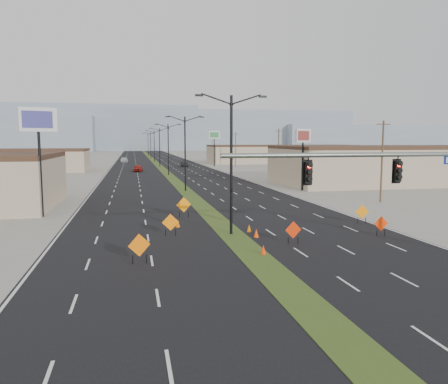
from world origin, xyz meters
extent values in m
plane|color=gray|center=(0.00, 0.00, 0.00)|extent=(600.00, 600.00, 0.00)
cube|color=black|center=(0.00, 100.00, 0.00)|extent=(25.00, 400.00, 0.02)
cube|color=#2E4D1B|center=(0.00, 100.00, 0.00)|extent=(2.00, 400.00, 0.04)
cube|color=tan|center=(-32.00, 85.00, 2.25)|extent=(30.00, 14.00, 4.50)
cube|color=tan|center=(34.00, 45.00, 2.75)|extent=(36.00, 18.00, 5.50)
cube|color=tan|center=(38.00, 110.00, 2.50)|extent=(44.00, 16.00, 5.00)
cube|color=#8190A0|center=(40.00, 300.00, 14.00)|extent=(220.00, 50.00, 28.00)
cube|color=#8190A0|center=(180.00, 290.00, 9.00)|extent=(160.00, 50.00, 18.00)
cube|color=#8190A0|center=(-30.00, 320.00, 16.00)|extent=(140.00, 50.00, 32.00)
cylinder|color=slate|center=(5.20, 2.00, 6.10)|extent=(16.00, 0.24, 0.24)
cube|color=black|center=(1.70, 2.00, 5.22)|extent=(0.50, 0.28, 1.30)
sphere|color=#FF0C05|center=(1.70, 1.84, 5.57)|extent=(0.22, 0.22, 0.22)
cube|color=black|center=(6.70, 2.00, 5.22)|extent=(0.50, 0.28, 1.30)
sphere|color=#FF0C05|center=(6.70, 1.84, 5.57)|extent=(0.22, 0.22, 0.22)
cylinder|color=black|center=(0.00, 12.00, 5.00)|extent=(0.20, 0.20, 10.00)
cube|color=black|center=(-2.30, 12.00, 9.95)|extent=(0.55, 0.24, 0.14)
cube|color=black|center=(2.30, 12.00, 9.95)|extent=(0.55, 0.24, 0.14)
cylinder|color=black|center=(0.00, 40.00, 5.00)|extent=(0.20, 0.20, 10.00)
cube|color=black|center=(-2.30, 40.00, 9.95)|extent=(0.55, 0.24, 0.14)
cube|color=black|center=(2.30, 40.00, 9.95)|extent=(0.55, 0.24, 0.14)
cylinder|color=black|center=(0.00, 68.00, 5.00)|extent=(0.20, 0.20, 10.00)
cube|color=black|center=(-2.30, 68.00, 9.95)|extent=(0.55, 0.24, 0.14)
cube|color=black|center=(2.30, 68.00, 9.95)|extent=(0.55, 0.24, 0.14)
cylinder|color=black|center=(0.00, 96.00, 5.00)|extent=(0.20, 0.20, 10.00)
cube|color=black|center=(-2.30, 96.00, 9.95)|extent=(0.55, 0.24, 0.14)
cube|color=black|center=(2.30, 96.00, 9.95)|extent=(0.55, 0.24, 0.14)
cylinder|color=black|center=(0.00, 124.00, 5.00)|extent=(0.20, 0.20, 10.00)
cube|color=black|center=(-2.30, 124.00, 9.95)|extent=(0.55, 0.24, 0.14)
cube|color=black|center=(2.30, 124.00, 9.95)|extent=(0.55, 0.24, 0.14)
cylinder|color=black|center=(0.00, 152.00, 5.00)|extent=(0.20, 0.20, 10.00)
cube|color=black|center=(-2.30, 152.00, 9.95)|extent=(0.55, 0.24, 0.14)
cube|color=black|center=(2.30, 152.00, 9.95)|extent=(0.55, 0.24, 0.14)
cylinder|color=black|center=(0.00, 180.00, 5.00)|extent=(0.20, 0.20, 10.00)
cube|color=black|center=(-2.30, 180.00, 9.95)|extent=(0.55, 0.24, 0.14)
cube|color=black|center=(2.30, 180.00, 9.95)|extent=(0.55, 0.24, 0.14)
cylinder|color=#4C3823|center=(20.00, 25.00, 4.50)|extent=(0.20, 0.20, 9.00)
cube|color=#4C3823|center=(20.00, 25.00, 8.60)|extent=(1.60, 0.10, 0.10)
cylinder|color=#4C3823|center=(20.00, 60.00, 4.50)|extent=(0.20, 0.20, 9.00)
cube|color=#4C3823|center=(20.00, 60.00, 8.60)|extent=(1.60, 0.10, 0.10)
cylinder|color=#4C3823|center=(20.00, 95.00, 4.50)|extent=(0.20, 0.20, 9.00)
cube|color=#4C3823|center=(20.00, 95.00, 8.60)|extent=(1.60, 0.10, 0.10)
cylinder|color=#4C3823|center=(20.00, 130.00, 4.50)|extent=(0.20, 0.20, 9.00)
cube|color=#4C3823|center=(20.00, 130.00, 8.60)|extent=(1.60, 0.10, 0.10)
imported|color=#9C1811|center=(-5.81, 79.38, 0.74)|extent=(2.29, 4.55, 1.49)
imported|color=black|center=(6.24, 94.76, 0.67)|extent=(1.63, 4.16, 1.35)
imported|color=silver|center=(-9.50, 120.42, 0.77)|extent=(2.47, 5.45, 1.55)
cube|color=orange|center=(-6.69, 5.53, 1.07)|extent=(1.23, 0.46, 1.29)
cylinder|color=black|center=(-7.06, 5.53, 0.27)|extent=(0.05, 0.05, 0.54)
cylinder|color=black|center=(-6.31, 5.53, 0.27)|extent=(0.05, 0.05, 0.54)
cube|color=orange|center=(-4.38, 12.29, 1.01)|extent=(1.22, 0.07, 1.22)
cylinder|color=black|center=(-4.74, 12.29, 0.25)|extent=(0.05, 0.05, 0.51)
cylinder|color=black|center=(-4.03, 12.29, 0.25)|extent=(0.05, 0.05, 0.51)
cube|color=orange|center=(-2.56, 19.83, 1.14)|extent=(1.34, 0.36, 1.37)
cylinder|color=black|center=(-2.96, 19.83, 0.28)|extent=(0.05, 0.05, 0.57)
cylinder|color=black|center=(-2.16, 19.83, 0.28)|extent=(0.05, 0.05, 0.57)
cube|color=red|center=(3.35, 8.21, 0.96)|extent=(1.15, 0.17, 1.16)
cylinder|color=black|center=(3.01, 8.21, 0.24)|extent=(0.05, 0.05, 0.48)
cylinder|color=black|center=(3.69, 8.21, 0.24)|extent=(0.05, 0.05, 0.48)
cube|color=#EC3004|center=(10.43, 9.30, 0.90)|extent=(1.08, 0.05, 1.08)
cylinder|color=black|center=(10.12, 9.30, 0.22)|extent=(0.05, 0.05, 0.45)
cylinder|color=black|center=(10.75, 9.30, 0.22)|extent=(0.05, 0.05, 0.45)
cube|color=orange|center=(11.50, 13.87, 0.99)|extent=(1.19, 0.08, 1.19)
cylinder|color=black|center=(11.15, 13.87, 0.25)|extent=(0.05, 0.05, 0.50)
cylinder|color=black|center=(11.85, 13.87, 0.25)|extent=(0.05, 0.05, 0.50)
cone|color=#FF3205|center=(0.63, 6.00, 0.30)|extent=(0.44, 0.44, 0.60)
cone|color=orange|center=(1.50, 12.52, 0.29)|extent=(0.43, 0.43, 0.58)
cone|color=#FF4605|center=(1.52, 10.66, 0.30)|extent=(0.38, 0.38, 0.61)
cone|color=#E35F04|center=(-3.56, 15.42, 0.32)|extent=(0.47, 0.47, 0.64)
cylinder|color=black|center=(-15.00, 22.81, 4.01)|extent=(0.24, 0.24, 8.03)
cube|color=white|center=(-15.00, 22.81, 8.66)|extent=(3.09, 1.46, 2.11)
cube|color=#3B3888|center=(-15.00, 22.61, 8.66)|extent=(2.39, 0.95, 1.48)
cylinder|color=black|center=(15.85, 37.74, 3.47)|extent=(0.24, 0.24, 6.94)
cube|color=white|center=(15.85, 37.74, 7.49)|extent=(2.63, 1.47, 1.83)
cube|color=maroon|center=(15.85, 37.54, 7.49)|extent=(2.01, 0.96, 1.28)
cylinder|color=black|center=(14.17, 94.67, 3.84)|extent=(0.24, 0.24, 7.69)
cube|color=white|center=(14.17, 94.67, 8.30)|extent=(3.06, 0.72, 2.02)
cube|color=#348445|center=(14.17, 94.47, 8.30)|extent=(2.42, 0.35, 1.42)
camera|label=1|loc=(-6.93, -18.54, 6.83)|focal=35.00mm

